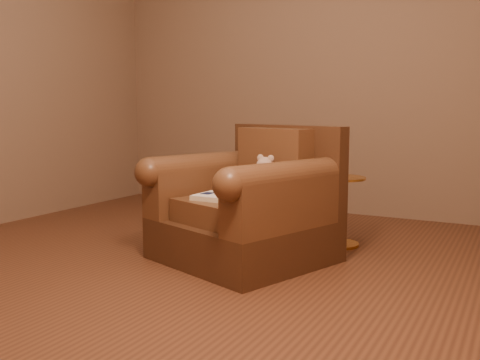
% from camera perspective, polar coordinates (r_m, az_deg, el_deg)
% --- Properties ---
extents(floor, '(4.00, 4.00, 0.00)m').
position_cam_1_polar(floor, '(3.43, -5.54, -8.60)').
color(floor, brown).
rests_on(floor, ground).
extents(armchair, '(1.18, 1.15, 0.85)m').
position_cam_1_polar(armchair, '(3.40, 0.89, -3.02)').
color(armchair, '#412615').
rests_on(armchair, floor).
extents(teddy_bear, '(0.19, 0.22, 0.27)m').
position_cam_1_polar(teddy_bear, '(3.39, 2.46, -0.02)').
color(teddy_bear, tan).
rests_on(teddy_bear, armchair).
extents(guidebook, '(0.40, 0.24, 0.03)m').
position_cam_1_polar(guidebook, '(3.24, -1.34, -1.89)').
color(guidebook, beige).
rests_on(guidebook, armchair).
extents(side_table, '(0.35, 0.35, 0.49)m').
position_cam_1_polar(side_table, '(3.80, 10.58, -3.03)').
color(side_table, gold).
rests_on(side_table, floor).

